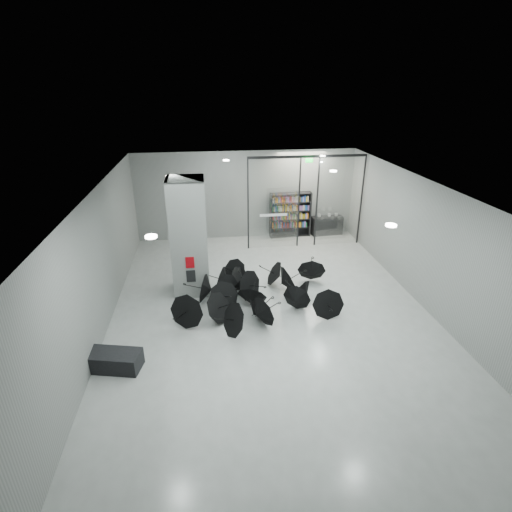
{
  "coord_description": "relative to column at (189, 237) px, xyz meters",
  "views": [
    {
      "loc": [
        -1.91,
        -10.45,
        6.78
      ],
      "look_at": [
        -0.3,
        1.5,
        1.4
      ],
      "focal_mm": 27.57,
      "sensor_mm": 36.0,
      "label": 1
    }
  ],
  "objects": [
    {
      "name": "umbrella_cluster",
      "position": [
        1.98,
        -1.3,
        -1.69
      ],
      "size": [
        5.62,
        4.72,
        1.27
      ],
      "color": "black",
      "rests_on": "ground"
    },
    {
      "name": "bookshelf",
      "position": [
        4.53,
        4.75,
        -0.95
      ],
      "size": [
        1.93,
        0.48,
        2.1
      ],
      "primitive_type": null,
      "rotation": [
        0.0,
        0.0,
        0.05
      ],
      "color": "black",
      "rests_on": "ground"
    },
    {
      "name": "column",
      "position": [
        0.0,
        0.0,
        0.0
      ],
      "size": [
        1.2,
        1.2,
        4.0
      ],
      "primitive_type": "cube",
      "color": "slate",
      "rests_on": "ground"
    },
    {
      "name": "shop_counter",
      "position": [
        6.34,
        4.8,
        -1.56
      ],
      "size": [
        1.52,
        0.72,
        0.88
      ],
      "primitive_type": "cube",
      "rotation": [
        0.0,
        0.0,
        0.09
      ],
      "color": "black",
      "rests_on": "ground"
    },
    {
      "name": "info_panel",
      "position": [
        0.0,
        -0.62,
        -1.15
      ],
      "size": [
        0.3,
        0.03,
        0.42
      ],
      "primitive_type": "cube",
      "color": "black",
      "rests_on": "column"
    },
    {
      "name": "bench",
      "position": [
        -2.0,
        -3.94,
        -1.76
      ],
      "size": [
        1.6,
        0.97,
        0.48
      ],
      "primitive_type": "cube",
      "rotation": [
        0.0,
        0.0,
        -0.23
      ],
      "color": "black",
      "rests_on": "ground"
    },
    {
      "name": "glass_partition",
      "position": [
        4.89,
        3.5,
        0.18
      ],
      "size": [
        5.06,
        0.08,
        4.0
      ],
      "color": "silver",
      "rests_on": "ground"
    },
    {
      "name": "fire_cabinet",
      "position": [
        0.0,
        -0.62,
        -0.65
      ],
      "size": [
        0.28,
        0.04,
        0.38
      ],
      "primitive_type": "cube",
      "color": "#A50A07",
      "rests_on": "column"
    },
    {
      "name": "exit_sign",
      "position": [
        4.9,
        3.3,
        1.82
      ],
      "size": [
        0.3,
        0.06,
        0.15
      ],
      "primitive_type": "cube",
      "color": "#0CE533",
      "rests_on": "room"
    },
    {
      "name": "room",
      "position": [
        2.5,
        -2.0,
        0.84
      ],
      "size": [
        14.0,
        14.02,
        4.01
      ],
      "color": "gray",
      "rests_on": "ground"
    }
  ]
}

